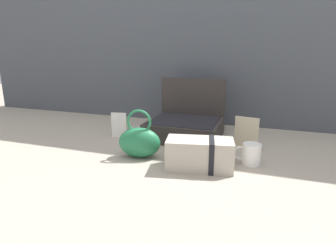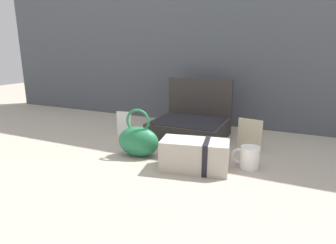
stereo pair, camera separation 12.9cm
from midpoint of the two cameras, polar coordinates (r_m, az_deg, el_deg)
name	(u,v)px [view 2 (the right image)]	position (r m, az deg, el deg)	size (l,w,h in m)	color
ground_plane	(167,150)	(1.35, 2.48, -5.62)	(6.00, 6.00, 0.00)	#9E9384
back_wall	(208,7)	(1.84, 10.14, 21.64)	(3.20, 0.06, 1.40)	#474C54
open_suitcase	(191,125)	(1.53, 6.96, -0.58)	(0.37, 0.34, 0.30)	#332D2B
teal_pouch_handbag	(138,141)	(1.25, -3.04, -3.78)	(0.20, 0.12, 0.21)	#237247
cream_toiletry_bag	(196,155)	(1.13, 8.81, -6.65)	(0.28, 0.17, 0.12)	#B2A899
coffee_mug	(249,157)	(1.20, 18.90, -6.75)	(0.11, 0.08, 0.09)	white
info_card_left	(124,124)	(1.55, -6.42, -0.45)	(0.08, 0.01, 0.14)	white
poster_card_right	(250,135)	(1.40, 18.57, -2.47)	(0.11, 0.01, 0.15)	beige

